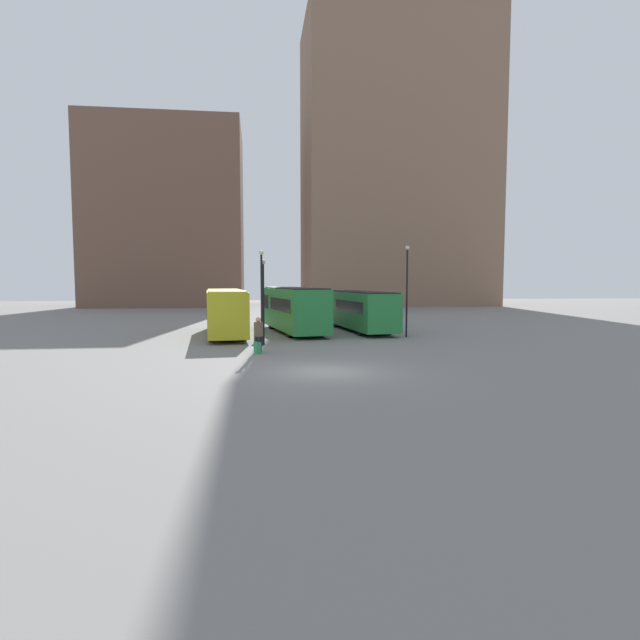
{
  "coord_description": "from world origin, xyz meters",
  "views": [
    {
      "loc": [
        -2.77,
        -20.25,
        3.74
      ],
      "look_at": [
        0.98,
        9.36,
        1.41
      ],
      "focal_mm": 28.0,
      "sensor_mm": 36.0,
      "label": 1
    }
  ],
  "objects": [
    {
      "name": "ground_plane",
      "position": [
        0.0,
        0.0,
        0.0
      ],
      "size": [
        160.0,
        160.0,
        0.0
      ],
      "primitive_type": "plane",
      "color": "slate"
    },
    {
      "name": "building_block_left",
      "position": [
        -16.09,
        58.51,
        13.45
      ],
      "size": [
        22.35,
        14.93,
        26.9
      ],
      "color": "brown",
      "rests_on": "ground_plane"
    },
    {
      "name": "building_block_right",
      "position": [
        19.16,
        58.51,
        22.08
      ],
      "size": [
        28.49,
        17.88,
        44.15
      ],
      "color": "#7F604C",
      "rests_on": "ground_plane"
    },
    {
      "name": "bus_0",
      "position": [
        -4.95,
        14.66,
        1.71
      ],
      "size": [
        3.51,
        11.13,
        3.15
      ],
      "rotation": [
        0.0,
        0.0,
        1.67
      ],
      "color": "gold",
      "rests_on": "ground_plane"
    },
    {
      "name": "bus_1",
      "position": [
        -0.08,
        16.14,
        1.78
      ],
      "size": [
        4.28,
        10.72,
        3.28
      ],
      "rotation": [
        0.0,
        0.0,
        1.74
      ],
      "color": "#237A38",
      "rests_on": "ground_plane"
    },
    {
      "name": "bus_2",
      "position": [
        4.93,
        16.68,
        1.63
      ],
      "size": [
        3.58,
        10.9,
        2.99
      ],
      "rotation": [
        0.0,
        0.0,
        1.68
      ],
      "color": "#237A38",
      "rests_on": "ground_plane"
    },
    {
      "name": "traveler",
      "position": [
        -2.71,
        6.03,
        1.11
      ],
      "size": [
        0.63,
        0.63,
        1.86
      ],
      "rotation": [
        0.0,
        0.0,
        1.96
      ],
      "color": "black",
      "rests_on": "ground_plane"
    },
    {
      "name": "suitcase",
      "position": [
        -2.77,
        5.52,
        0.31
      ],
      "size": [
        0.4,
        0.5,
        0.89
      ],
      "rotation": [
        0.0,
        0.0,
        1.96
      ],
      "color": "#28844C",
      "rests_on": "ground_plane"
    },
    {
      "name": "lamp_post_0",
      "position": [
        -2.5,
        8.79,
        3.26
      ],
      "size": [
        0.28,
        0.28,
        5.53
      ],
      "color": "black",
      "rests_on": "ground_plane"
    },
    {
      "name": "lamp_post_1",
      "position": [
        7.18,
        12.1,
        3.55
      ],
      "size": [
        0.28,
        0.28,
        6.09
      ],
      "color": "black",
      "rests_on": "ground_plane"
    },
    {
      "name": "lamp_post_2",
      "position": [
        -2.4,
        9.06,
        2.98
      ],
      "size": [
        0.28,
        0.28,
        5.0
      ],
      "color": "black",
      "rests_on": "ground_plane"
    },
    {
      "name": "trash_bin",
      "position": [
        -2.71,
        10.03,
        0.42
      ],
      "size": [
        0.52,
        0.52,
        0.85
      ],
      "color": "#47474C",
      "rests_on": "ground_plane"
    }
  ]
}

